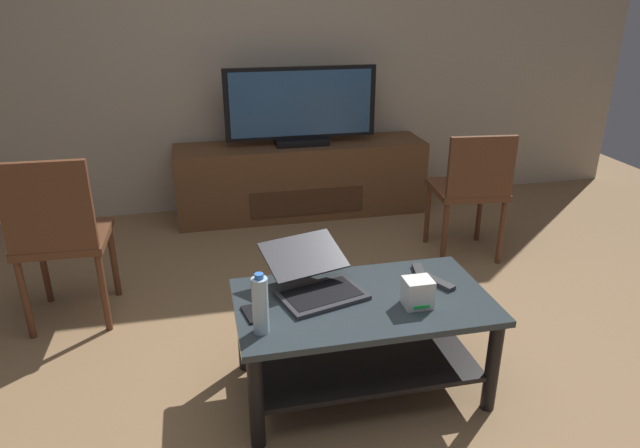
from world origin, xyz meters
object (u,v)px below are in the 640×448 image
object	(u,v)px
coffee_table	(362,327)
dining_chair	(471,187)
tv_remote	(439,283)
soundbar_remote	(419,273)
side_chair	(59,233)
laptop	(314,279)
water_bottle_near	(260,305)
media_cabinet	(301,179)
television	(301,108)
cell_phone	(253,314)
router_box	(418,292)

from	to	relation	value
coffee_table	dining_chair	world-z (taller)	dining_chair
dining_chair	tv_remote	distance (m)	1.31
soundbar_remote	side_chair	bearing A→B (deg)	168.35
laptop	water_bottle_near	distance (m)	0.39
media_cabinet	water_bottle_near	bearing A→B (deg)	-104.44
television	cell_phone	xyz separation A→B (m)	(-0.62, -2.21, -0.39)
coffee_table	laptop	size ratio (longest dim) A/B	2.26
coffee_table	television	xyz separation A→B (m)	(0.15, 2.18, 0.54)
television	laptop	size ratio (longest dim) A/B	2.39
side_chair	water_bottle_near	size ratio (longest dim) A/B	3.76
side_chair	dining_chair	bearing A→B (deg)	6.97
router_box	tv_remote	distance (m)	0.22
television	dining_chair	distance (m)	1.42
cell_phone	tv_remote	distance (m)	0.84
water_bottle_near	laptop	bearing A→B (deg)	45.49
television	cell_phone	bearing A→B (deg)	-105.77
water_bottle_near	soundbar_remote	world-z (taller)	water_bottle_near
soundbar_remote	water_bottle_near	bearing A→B (deg)	-147.21
router_box	water_bottle_near	size ratio (longest dim) A/B	0.49
dining_chair	laptop	world-z (taller)	dining_chair
side_chair	cell_phone	distance (m)	1.25
water_bottle_near	tv_remote	bearing A→B (deg)	13.82
router_box	water_bottle_near	world-z (taller)	water_bottle_near
coffee_table	water_bottle_near	world-z (taller)	water_bottle_near
laptop	soundbar_remote	xyz separation A→B (m)	(0.51, 0.04, -0.05)
media_cabinet	television	xyz separation A→B (m)	(0.00, -0.02, 0.57)
media_cabinet	tv_remote	size ratio (longest dim) A/B	12.17
media_cabinet	cell_phone	xyz separation A→B (m)	(-0.62, -2.23, 0.18)
side_chair	water_bottle_near	distance (m)	1.36
television	side_chair	xyz separation A→B (m)	(-1.51, -1.33, -0.32)
coffee_table	dining_chair	distance (m)	1.58
tv_remote	coffee_table	bearing A→B (deg)	161.37
side_chair	cell_phone	size ratio (longest dim) A/B	6.73
coffee_table	router_box	xyz separation A→B (m)	(0.20, -0.10, 0.20)
side_chair	soundbar_remote	bearing A→B (deg)	-22.53
side_chair	laptop	size ratio (longest dim) A/B	1.95
television	side_chair	world-z (taller)	television
dining_chair	tv_remote	size ratio (longest dim) A/B	5.40
media_cabinet	laptop	xyz separation A→B (m)	(-0.34, -2.08, 0.23)
media_cabinet	water_bottle_near	world-z (taller)	water_bottle_near
laptop	tv_remote	bearing A→B (deg)	-7.22
laptop	media_cabinet	bearing A→B (deg)	80.75
coffee_table	television	distance (m)	2.25
television	dining_chair	xyz separation A→B (m)	(0.92, -1.03, -0.35)
side_chair	television	bearing A→B (deg)	41.22
television	router_box	bearing A→B (deg)	-88.71
television	laptop	bearing A→B (deg)	-99.35
coffee_table	soundbar_remote	distance (m)	0.39
media_cabinet	laptop	size ratio (longest dim) A/B	4.04
television	cell_phone	world-z (taller)	television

